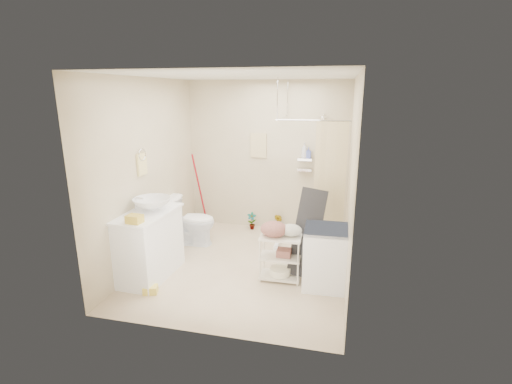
% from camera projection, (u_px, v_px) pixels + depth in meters
% --- Properties ---
extents(floor, '(3.20, 3.20, 0.00)m').
position_uv_depth(floor, '(244.00, 265.00, 5.31)').
color(floor, beige).
rests_on(floor, ground).
extents(ceiling, '(2.80, 3.20, 0.04)m').
position_uv_depth(ceiling, '(243.00, 75.00, 4.63)').
color(ceiling, silver).
rests_on(ceiling, ground).
extents(wall_back, '(2.80, 0.04, 2.60)m').
position_uv_depth(wall_back, '(267.00, 157.00, 6.48)').
color(wall_back, beige).
rests_on(wall_back, ground).
extents(wall_front, '(2.80, 0.04, 2.60)m').
position_uv_depth(wall_front, '(200.00, 214.00, 3.47)').
color(wall_front, beige).
rests_on(wall_front, ground).
extents(wall_left, '(0.04, 3.20, 2.60)m').
position_uv_depth(wall_left, '(149.00, 172.00, 5.28)').
color(wall_left, beige).
rests_on(wall_left, ground).
extents(wall_right, '(0.04, 3.20, 2.60)m').
position_uv_depth(wall_right, '(351.00, 182.00, 4.67)').
color(wall_right, beige).
rests_on(wall_right, ground).
extents(vanity, '(0.62, 1.04, 0.90)m').
position_uv_depth(vanity, '(148.00, 244.00, 4.91)').
color(vanity, white).
rests_on(vanity, ground).
extents(sink, '(0.54, 0.54, 0.17)m').
position_uv_depth(sink, '(152.00, 204.00, 4.84)').
color(sink, silver).
rests_on(sink, vanity).
extents(counter_basket, '(0.19, 0.15, 0.10)m').
position_uv_depth(counter_basket, '(135.00, 219.00, 4.39)').
color(counter_basket, gold).
rests_on(counter_basket, vanity).
extents(floor_basket, '(0.29, 0.25, 0.13)m').
position_uv_depth(floor_basket, '(150.00, 288.00, 4.56)').
color(floor_basket, '#F3DB50').
rests_on(floor_basket, ground).
extents(toilet, '(0.79, 0.47, 0.78)m').
position_uv_depth(toilet, '(191.00, 220.00, 5.98)').
color(toilet, white).
rests_on(toilet, ground).
extents(mop, '(0.16, 0.16, 1.34)m').
position_uv_depth(mop, '(197.00, 190.00, 6.76)').
color(mop, '#A20715').
rests_on(mop, ground).
extents(potted_plant_a, '(0.18, 0.14, 0.32)m').
position_uv_depth(potted_plant_a, '(252.00, 221.00, 6.65)').
color(potted_plant_a, '#9B3E22').
rests_on(potted_plant_a, ground).
extents(potted_plant_b, '(0.22, 0.22, 0.32)m').
position_uv_depth(potted_plant_b, '(278.00, 222.00, 6.59)').
color(potted_plant_b, brown).
rests_on(potted_plant_b, ground).
extents(hanging_towel, '(0.28, 0.03, 0.42)m').
position_uv_depth(hanging_towel, '(259.00, 145.00, 6.44)').
color(hanging_towel, '#CEBA90').
rests_on(hanging_towel, wall_back).
extents(towel_ring, '(0.04, 0.22, 0.34)m').
position_uv_depth(towel_ring, '(142.00, 163.00, 5.04)').
color(towel_ring, '#F3DF8B').
rests_on(towel_ring, wall_left).
extents(tp_holder, '(0.08, 0.12, 0.14)m').
position_uv_depth(tp_holder, '(156.00, 210.00, 5.47)').
color(tp_holder, white).
rests_on(tp_holder, wall_left).
extents(shower, '(1.10, 1.10, 2.10)m').
position_uv_depth(shower, '(313.00, 180.00, 5.84)').
color(shower, white).
rests_on(shower, ground).
extents(shampoo_bottle_a, '(0.11, 0.11, 0.26)m').
position_uv_depth(shampoo_bottle_a, '(304.00, 151.00, 6.21)').
color(shampoo_bottle_a, silver).
rests_on(shampoo_bottle_a, shower).
extents(shampoo_bottle_b, '(0.09, 0.09, 0.18)m').
position_uv_depth(shampoo_bottle_b, '(308.00, 153.00, 6.21)').
color(shampoo_bottle_b, '#4C5BB1').
rests_on(shampoo_bottle_b, shower).
extents(washing_machine, '(0.55, 0.57, 0.78)m').
position_uv_depth(washing_machine, '(325.00, 257.00, 4.68)').
color(washing_machine, white).
rests_on(washing_machine, ground).
extents(laundry_rack, '(0.53, 0.32, 0.73)m').
position_uv_depth(laundry_rack, '(280.00, 254.00, 4.83)').
color(laundry_rack, beige).
rests_on(laundry_rack, ground).
extents(ironing_board, '(0.35, 0.11, 1.22)m').
position_uv_depth(ironing_board, '(307.00, 232.00, 4.88)').
color(ironing_board, black).
rests_on(ironing_board, ground).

